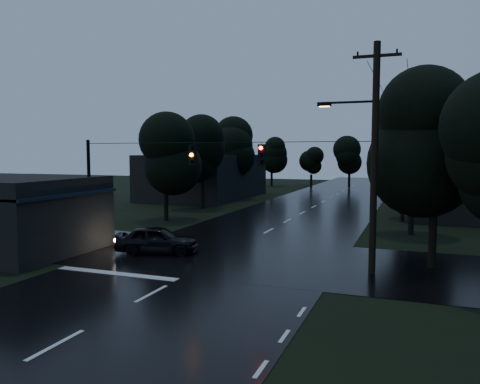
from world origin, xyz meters
The scene contains 17 objects.
ground centered at (0.00, 0.00, 0.00)m, with size 160.00×160.00×0.00m, color black.
main_road centered at (0.00, 30.00, 0.00)m, with size 12.00×120.00×0.02m, color black.
cross_street centered at (0.00, 12.00, 0.00)m, with size 60.00×9.00×0.02m, color black.
building_far_right centered at (14.00, 34.00, 2.20)m, with size 10.00×14.00×4.40m, color black.
building_far_left centered at (-14.00, 40.00, 2.50)m, with size 10.00×16.00×5.00m, color black.
utility_pole_main centered at (7.41, 11.00, 5.26)m, with size 3.50×0.30×10.00m.
utility_pole_far centered at (8.30, 28.00, 3.88)m, with size 2.00×0.30×7.50m.
anchor_pole_left centered at (-7.50, 11.00, 3.00)m, with size 0.18×0.18×6.00m, color black.
span_signals centered at (0.56, 10.99, 5.24)m, with size 15.00×0.37×1.12m.
tree_corner_near centered at (10.00, 13.00, 5.99)m, with size 4.48×4.48×9.44m.
tree_left_a centered at (-9.00, 22.00, 5.24)m, with size 3.92×3.92×8.26m.
tree_left_b centered at (-9.60, 30.00, 5.62)m, with size 4.20×4.20×8.85m.
tree_left_c centered at (-10.20, 40.00, 5.99)m, with size 4.48×4.48×9.44m.
tree_right_a centered at (9.00, 22.00, 5.62)m, with size 4.20×4.20×8.85m.
tree_right_b centered at (9.60, 30.00, 5.99)m, with size 4.48×4.48×9.44m.
tree_right_c centered at (10.20, 40.00, 6.37)m, with size 4.76×4.76×10.03m.
car centered at (-3.49, 11.33, 0.73)m, with size 1.73×4.31×1.47m, color black.
Camera 1 is at (9.16, -9.92, 5.34)m, focal length 35.00 mm.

